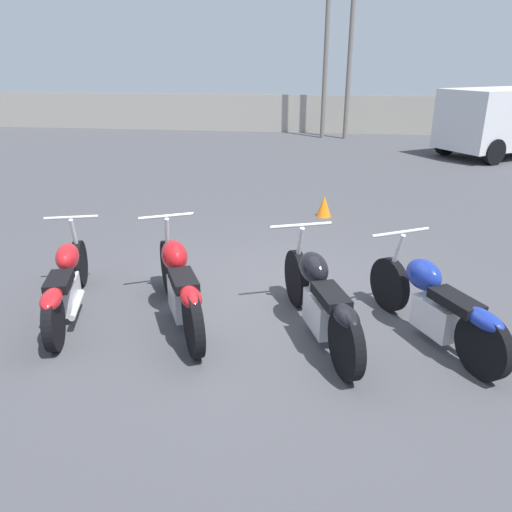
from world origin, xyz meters
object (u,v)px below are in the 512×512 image
motorcycle_slot_0 (66,283)px  motorcycle_slot_3 (435,304)px  motorcycle_slot_2 (320,299)px  traffic_cone_near (324,206)px  light_pole_left (353,3)px  motorcycle_slot_1 (179,284)px

motorcycle_slot_0 → motorcycle_slot_3: motorcycle_slot_3 is taller
motorcycle_slot_0 → motorcycle_slot_2: bearing=-19.3°
motorcycle_slot_3 → traffic_cone_near: bearing=75.8°
motorcycle_slot_0 → motorcycle_slot_3: (3.94, 0.00, 0.03)m
light_pole_left → motorcycle_slot_3: (0.58, -14.05, -4.01)m
motorcycle_slot_0 → motorcycle_slot_1: size_ratio=1.05×
light_pole_left → motorcycle_slot_2: (-0.57, -14.14, -3.99)m
motorcycle_slot_0 → traffic_cone_near: 5.06m
motorcycle_slot_3 → traffic_cone_near: motorcycle_slot_3 is taller
light_pole_left → traffic_cone_near: bearing=-93.4°
light_pole_left → motorcycle_slot_3: size_ratio=4.13×
motorcycle_slot_1 → traffic_cone_near: 4.46m
light_pole_left → motorcycle_slot_1: bearing=-98.4°
light_pole_left → motorcycle_slot_1: 14.72m
light_pole_left → traffic_cone_near: light_pole_left is taller
motorcycle_slot_0 → motorcycle_slot_3: 3.94m
light_pole_left → motorcycle_slot_3: 14.62m
motorcycle_slot_0 → motorcycle_slot_3: size_ratio=1.14×
motorcycle_slot_2 → motorcycle_slot_3: size_ratio=1.12×
light_pole_left → motorcycle_slot_0: light_pole_left is taller
traffic_cone_near → motorcycle_slot_1: bearing=-109.5°
motorcycle_slot_3 → traffic_cone_near: size_ratio=4.74×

